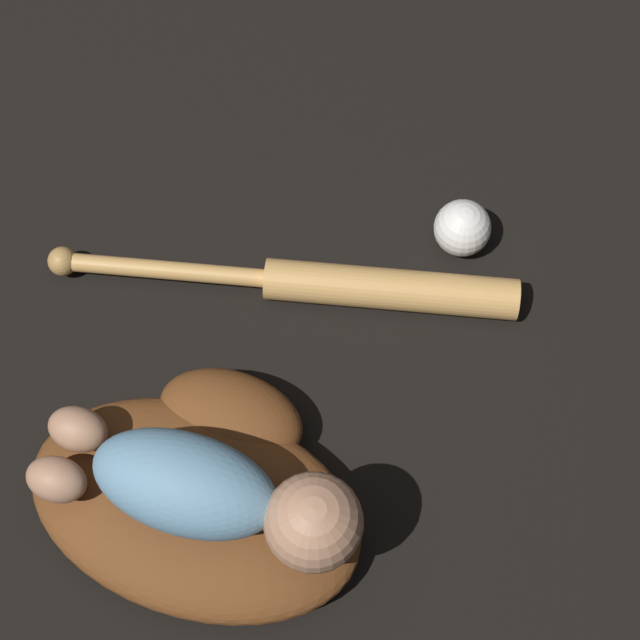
# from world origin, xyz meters

# --- Properties ---
(ground_plane) EXTENTS (6.00, 6.00, 0.00)m
(ground_plane) POSITION_xyz_m (0.00, 0.00, 0.00)
(ground_plane) COLOR black
(baseball_glove) EXTENTS (0.39, 0.30, 0.08)m
(baseball_glove) POSITION_xyz_m (0.03, 0.01, 0.04)
(baseball_glove) COLOR brown
(baseball_glove) RESTS_ON ground
(baby_figure) EXTENTS (0.36, 0.13, 0.10)m
(baby_figure) POSITION_xyz_m (0.06, -0.00, 0.13)
(baby_figure) COLOR #6693B2
(baby_figure) RESTS_ON baseball_glove
(baseball_bat) EXTENTS (0.56, 0.21, 0.05)m
(baseball_bat) POSITION_xyz_m (0.08, 0.32, 0.03)
(baseball_bat) COLOR tan
(baseball_bat) RESTS_ON ground
(baseball) EXTENTS (0.07, 0.07, 0.07)m
(baseball) POSITION_xyz_m (0.19, 0.44, 0.04)
(baseball) COLOR white
(baseball) RESTS_ON ground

